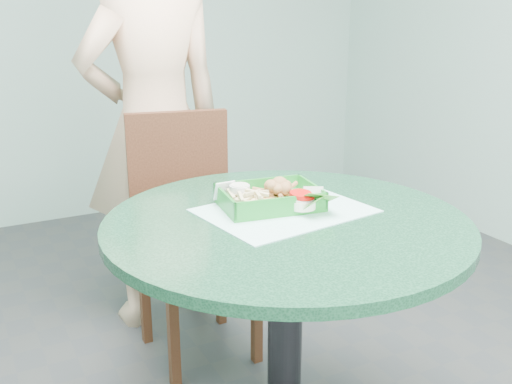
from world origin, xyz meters
name	(u,v)px	position (x,y,z in m)	size (l,w,h in m)	color
cafe_table	(286,284)	(0.00, 0.00, 0.58)	(0.98, 0.98, 0.75)	black
dining_chair	(189,219)	(0.00, 0.74, 0.53)	(0.39, 0.39, 0.93)	#482719
diner_person	(154,102)	(-0.02, 1.02, 0.94)	(0.69, 0.45, 1.88)	#D9AC89
placemat	(284,217)	(0.03, 0.06, 0.75)	(0.44, 0.33, 0.00)	#A9E7E0
food_basket	(269,208)	(0.00, 0.11, 0.77)	(0.27, 0.20, 0.05)	#177F25
crab_sandwich	(278,196)	(0.03, 0.10, 0.80)	(0.12, 0.12, 0.07)	#DAB061
fries_pile	(251,207)	(-0.06, 0.09, 0.79)	(0.11, 0.12, 0.04)	beige
sauce_ramekin	(240,198)	(-0.07, 0.14, 0.80)	(0.06, 0.06, 0.03)	silver
garnish_cup	(308,206)	(0.08, 0.02, 0.79)	(0.11, 0.10, 0.04)	white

